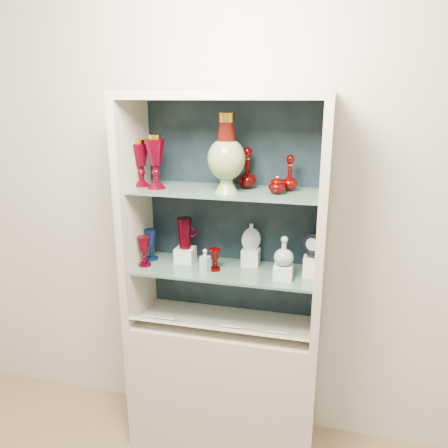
% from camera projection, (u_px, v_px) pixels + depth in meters
% --- Properties ---
extents(wall_back, '(3.50, 0.02, 2.80)m').
position_uv_depth(wall_back, '(234.00, 195.00, 2.36)').
color(wall_back, beige).
rests_on(wall_back, ground).
extents(cabinet_base, '(1.00, 0.40, 0.75)m').
position_uv_depth(cabinet_base, '(224.00, 382.00, 2.45)').
color(cabinet_base, beige).
rests_on(cabinet_base, ground).
extents(cabinet_back_panel, '(0.98, 0.02, 1.15)m').
position_uv_depth(cabinet_back_panel, '(232.00, 210.00, 2.36)').
color(cabinet_back_panel, black).
rests_on(cabinet_back_panel, cabinet_base).
extents(cabinet_side_left, '(0.04, 0.40, 1.15)m').
position_uv_depth(cabinet_side_left, '(135.00, 213.00, 2.29)').
color(cabinet_side_left, beige).
rests_on(cabinet_side_left, cabinet_base).
extents(cabinet_side_right, '(0.04, 0.40, 1.15)m').
position_uv_depth(cabinet_side_right, '(322.00, 226.00, 2.07)').
color(cabinet_side_right, beige).
rests_on(cabinet_side_right, cabinet_base).
extents(cabinet_top_cap, '(1.00, 0.40, 0.04)m').
position_uv_depth(cabinet_top_cap, '(224.00, 95.00, 2.01)').
color(cabinet_top_cap, beige).
rests_on(cabinet_top_cap, cabinet_side_left).
extents(shelf_lower, '(0.92, 0.34, 0.01)m').
position_uv_depth(shelf_lower, '(225.00, 270.00, 2.28)').
color(shelf_lower, slate).
rests_on(shelf_lower, cabinet_side_left).
extents(shelf_upper, '(0.92, 0.34, 0.01)m').
position_uv_depth(shelf_upper, '(225.00, 191.00, 2.16)').
color(shelf_upper, slate).
rests_on(shelf_upper, cabinet_side_left).
extents(label_ledge, '(0.92, 0.17, 0.09)m').
position_uv_depth(label_ledge, '(219.00, 327.00, 2.23)').
color(label_ledge, beige).
rests_on(label_ledge, cabinet_base).
extents(label_card_0, '(0.10, 0.06, 0.03)m').
position_uv_depth(label_card_0, '(166.00, 318.00, 2.29)').
color(label_card_0, white).
rests_on(label_card_0, label_ledge).
extents(label_card_1, '(0.10, 0.06, 0.03)m').
position_uv_depth(label_card_1, '(278.00, 332.00, 2.16)').
color(label_card_1, white).
rests_on(label_card_1, label_ledge).
extents(label_card_2, '(0.10, 0.06, 0.03)m').
position_uv_depth(label_card_2, '(232.00, 326.00, 2.21)').
color(label_card_2, white).
rests_on(label_card_2, label_ledge).
extents(label_card_3, '(0.10, 0.06, 0.03)m').
position_uv_depth(label_card_3, '(152.00, 316.00, 2.31)').
color(label_card_3, white).
rests_on(label_card_3, label_ledge).
extents(pedestal_lamp_left, '(0.12, 0.12, 0.24)m').
position_uv_depth(pedestal_lamp_left, '(141.00, 163.00, 2.22)').
color(pedestal_lamp_left, '#4B000D').
rests_on(pedestal_lamp_left, shelf_upper).
extents(pedestal_lamp_right, '(0.12, 0.12, 0.27)m').
position_uv_depth(pedestal_lamp_right, '(156.00, 162.00, 2.16)').
color(pedestal_lamp_right, '#4B000D').
rests_on(pedestal_lamp_right, shelf_upper).
extents(enamel_urn, '(0.21, 0.21, 0.37)m').
position_uv_depth(enamel_urn, '(226.00, 153.00, 2.05)').
color(enamel_urn, '#104A16').
rests_on(enamel_urn, shelf_upper).
extents(ruby_decanter_a, '(0.12, 0.12, 0.23)m').
position_uv_depth(ruby_decanter_a, '(247.00, 165.00, 2.16)').
color(ruby_decanter_a, '#410100').
rests_on(ruby_decanter_a, shelf_upper).
extents(ruby_decanter_b, '(0.10, 0.10, 0.19)m').
position_uv_depth(ruby_decanter_b, '(290.00, 172.00, 2.11)').
color(ruby_decanter_b, '#410100').
rests_on(ruby_decanter_b, shelf_upper).
extents(lidded_bowl, '(0.09, 0.09, 0.09)m').
position_uv_depth(lidded_bowl, '(277.00, 184.00, 2.06)').
color(lidded_bowl, '#410100').
rests_on(lidded_bowl, shelf_upper).
extents(cobalt_goblet, '(0.09, 0.09, 0.17)m').
position_uv_depth(cobalt_goblet, '(151.00, 245.00, 2.39)').
color(cobalt_goblet, '#0A1A43').
rests_on(cobalt_goblet, shelf_lower).
extents(ruby_goblet_tall, '(0.08, 0.08, 0.16)m').
position_uv_depth(ruby_goblet_tall, '(144.00, 251.00, 2.30)').
color(ruby_goblet_tall, '#4B000D').
rests_on(ruby_goblet_tall, shelf_lower).
extents(ruby_goblet_small, '(0.06, 0.06, 0.12)m').
position_uv_depth(ruby_goblet_small, '(215.00, 259.00, 2.24)').
color(ruby_goblet_small, '#410100').
rests_on(ruby_goblet_small, shelf_lower).
extents(riser_ruby_pitcher, '(0.10, 0.10, 0.08)m').
position_uv_depth(riser_ruby_pitcher, '(185.00, 255.00, 2.36)').
color(riser_ruby_pitcher, silver).
rests_on(riser_ruby_pitcher, shelf_lower).
extents(ruby_pitcher, '(0.14, 0.11, 0.17)m').
position_uv_depth(ruby_pitcher, '(185.00, 233.00, 2.33)').
color(ruby_pitcher, '#4B000D').
rests_on(ruby_pitcher, riser_ruby_pitcher).
extents(clear_square_bottle, '(0.05, 0.05, 0.13)m').
position_uv_depth(clear_square_bottle, '(205.00, 261.00, 2.21)').
color(clear_square_bottle, '#90A3A8').
rests_on(clear_square_bottle, shelf_lower).
extents(riser_flat_flask, '(0.09, 0.09, 0.09)m').
position_uv_depth(riser_flat_flask, '(251.00, 257.00, 2.32)').
color(riser_flat_flask, silver).
rests_on(riser_flat_flask, shelf_lower).
extents(flat_flask, '(0.11, 0.07, 0.14)m').
position_uv_depth(flat_flask, '(251.00, 236.00, 2.29)').
color(flat_flask, silver).
rests_on(flat_flask, riser_flat_flask).
extents(riser_clear_round_decanter, '(0.09, 0.09, 0.07)m').
position_uv_depth(riser_clear_round_decanter, '(283.00, 272.00, 2.14)').
color(riser_clear_round_decanter, silver).
rests_on(riser_clear_round_decanter, shelf_lower).
extents(clear_round_decanter, '(0.11, 0.11, 0.14)m').
position_uv_depth(clear_round_decanter, '(284.00, 252.00, 2.11)').
color(clear_round_decanter, '#90A3A8').
rests_on(clear_round_decanter, riser_clear_round_decanter).
extents(riser_cameo_medallion, '(0.08, 0.08, 0.10)m').
position_uv_depth(riser_cameo_medallion, '(311.00, 267.00, 2.17)').
color(riser_cameo_medallion, silver).
rests_on(riser_cameo_medallion, shelf_lower).
extents(cameo_medallion, '(0.11, 0.08, 0.12)m').
position_uv_depth(cameo_medallion, '(313.00, 245.00, 2.14)').
color(cameo_medallion, black).
rests_on(cameo_medallion, riser_cameo_medallion).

